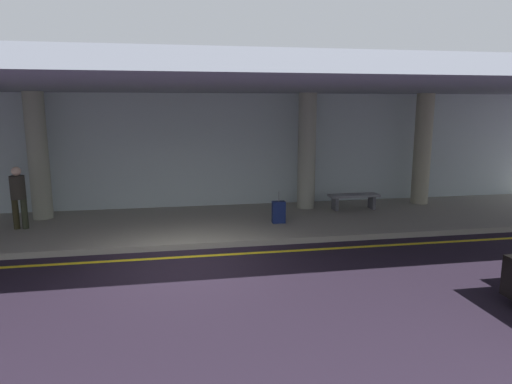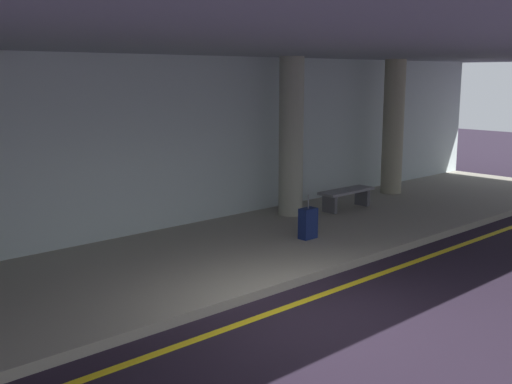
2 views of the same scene
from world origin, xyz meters
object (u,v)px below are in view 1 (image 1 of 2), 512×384
object	(u,v)px
support_column_left_mid	(38,156)
suitcase_upright_primary	(279,212)
support_column_right_mid	(422,149)
bench_metal	(354,198)
traveler_with_luggage	(18,194)
support_column_center	(307,151)

from	to	relation	value
support_column_left_mid	suitcase_upright_primary	xyz separation A→B (m)	(6.68, -1.77, -1.51)
support_column_left_mid	support_column_right_mid	distance (m)	12.00
support_column_right_mid	bench_metal	size ratio (longest dim) A/B	2.28
suitcase_upright_primary	traveler_with_luggage	bearing A→B (deg)	-159.83
support_column_right_mid	bench_metal	world-z (taller)	support_column_right_mid
support_column_center	traveler_with_luggage	distance (m)	8.38
suitcase_upright_primary	bench_metal	size ratio (longest dim) A/B	0.56
bench_metal	support_column_right_mid	bearing A→B (deg)	11.45
traveler_with_luggage	bench_metal	distance (m)	9.73
suitcase_upright_primary	support_column_left_mid	bearing A→B (deg)	-169.61
suitcase_upright_primary	bench_metal	xyz separation A→B (m)	(2.74, 1.25, 0.04)
support_column_center	support_column_right_mid	bearing A→B (deg)	0.00
support_column_center	support_column_right_mid	world-z (taller)	same
support_column_center	support_column_right_mid	size ratio (longest dim) A/B	1.00
support_column_left_mid	bench_metal	bearing A→B (deg)	-3.16
support_column_right_mid	suitcase_upright_primary	distance (m)	5.80
support_column_left_mid	suitcase_upright_primary	bearing A→B (deg)	-14.87
support_column_center	support_column_right_mid	distance (m)	4.00
support_column_left_mid	support_column_right_mid	world-z (taller)	same
support_column_center	support_column_left_mid	bearing A→B (deg)	180.00
traveler_with_luggage	support_column_left_mid	bearing A→B (deg)	-49.73
support_column_left_mid	support_column_right_mid	size ratio (longest dim) A/B	1.00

